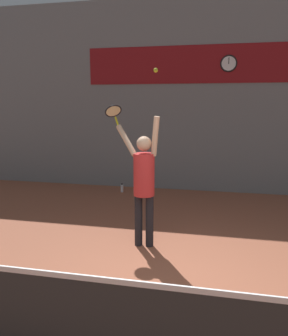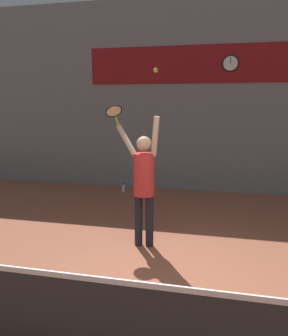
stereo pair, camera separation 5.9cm
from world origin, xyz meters
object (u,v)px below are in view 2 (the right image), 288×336
tennis_player (144,179)px  water_bottle (123,188)px  scoreboard_clock (230,63)px  tennis_racket (114,112)px  tennis_ball (156,70)px

tennis_player → water_bottle: bearing=111.7°
tennis_player → water_bottle: 3.57m
scoreboard_clock → tennis_racket: (-2.02, -3.27, -1.12)m
tennis_ball → water_bottle: size_ratio=0.28×
tennis_racket → water_bottle: bearing=103.2°
tennis_player → tennis_ball: tennis_ball is taller
water_bottle → tennis_racket: bearing=-76.8°
scoreboard_clock → water_bottle: bearing=-168.2°
tennis_player → tennis_racket: 1.31m
water_bottle → scoreboard_clock: bearing=11.8°
scoreboard_clock → water_bottle: (-2.65, -0.55, -3.22)m
tennis_racket → water_bottle: size_ratio=1.64×
tennis_player → scoreboard_clock: bearing=69.5°
scoreboard_clock → water_bottle: size_ratio=1.75×
scoreboard_clock → tennis_ball: scoreboard_clock is taller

